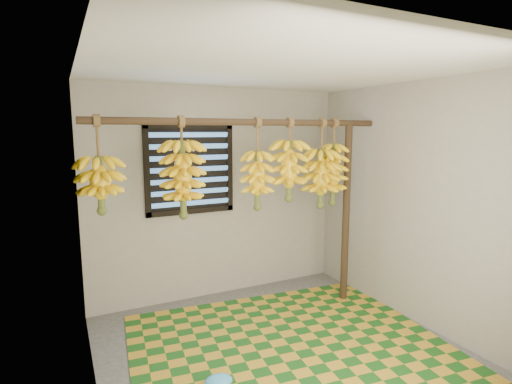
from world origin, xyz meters
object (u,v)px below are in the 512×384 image
plastic_bag (219,381)px  banana_bunch_a (100,185)px  woven_mat (289,345)px  banana_bunch_f (333,174)px  support_post (346,214)px  banana_bunch_e (321,178)px  banana_bunch_b (183,179)px  banana_bunch_c (257,180)px  banana_bunch_d (289,170)px

plastic_bag → banana_bunch_a: size_ratio=0.27×
woven_mat → banana_bunch_f: size_ratio=2.96×
banana_bunch_f → support_post: bearing=-0.0°
banana_bunch_e → banana_bunch_b: bearing=180.0°
support_post → banana_bunch_e: size_ratio=2.13×
plastic_bag → banana_bunch_f: size_ratio=0.23×
support_post → woven_mat: 1.59m
banana_bunch_c → banana_bunch_d: 0.37m
woven_mat → banana_bunch_a: size_ratio=3.41×
plastic_bag → banana_bunch_d: size_ratio=0.26×
support_post → woven_mat: bearing=-151.2°
woven_mat → banana_bunch_f: bearing=33.9°
banana_bunch_a → banana_bunch_f: size_ratio=0.87×
support_post → banana_bunch_f: banana_bunch_f is taller
woven_mat → banana_bunch_b: size_ratio=3.02×
banana_bunch_a → banana_bunch_b: size_ratio=0.89×
banana_bunch_a → banana_bunch_e: same height
banana_bunch_a → banana_bunch_e: 2.20m
banana_bunch_d → banana_bunch_f: 0.56m
woven_mat → banana_bunch_c: 1.56m
woven_mat → banana_bunch_e: banana_bunch_e is taller
banana_bunch_f → banana_bunch_a: bearing=-180.0°
banana_bunch_a → banana_bunch_d: size_ratio=0.96×
banana_bunch_b → banana_bunch_e: 1.51m
plastic_bag → banana_bunch_b: size_ratio=0.24×
banana_bunch_a → banana_bunch_e: size_ratio=0.86×
plastic_bag → banana_bunch_d: bearing=38.0°
banana_bunch_c → banana_bunch_f: (0.91, 0.00, 0.01)m
support_post → banana_bunch_a: banana_bunch_a is taller
woven_mat → banana_bunch_f: banana_bunch_f is taller
woven_mat → banana_bunch_b: 1.78m
banana_bunch_a → banana_bunch_e: (2.19, 0.00, -0.06)m
banana_bunch_a → banana_bunch_d: 1.80m
banana_bunch_c → banana_bunch_e: same height
banana_bunch_a → support_post: bearing=0.0°
banana_bunch_e → banana_bunch_f: same height
banana_bunch_f → woven_mat: bearing=-146.1°
support_post → banana_bunch_f: size_ratio=2.16×
banana_bunch_d → support_post: bearing=0.0°
support_post → banana_bunch_c: (-1.11, 0.00, 0.44)m
banana_bunch_a → banana_bunch_b: same height
woven_mat → banana_bunch_a: (-1.46, 0.60, 1.48)m
support_post → banana_bunch_d: size_ratio=2.39×
support_post → banana_bunch_a: size_ratio=2.49×
woven_mat → plastic_bag: (-0.79, -0.28, 0.05)m
woven_mat → banana_bunch_e: (0.74, 0.60, 1.41)m
support_post → banana_bunch_c: banana_bunch_c is taller
woven_mat → banana_bunch_b: bearing=142.0°
banana_bunch_a → banana_bunch_d: bearing=0.0°
woven_mat → banana_bunch_e: size_ratio=2.92×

